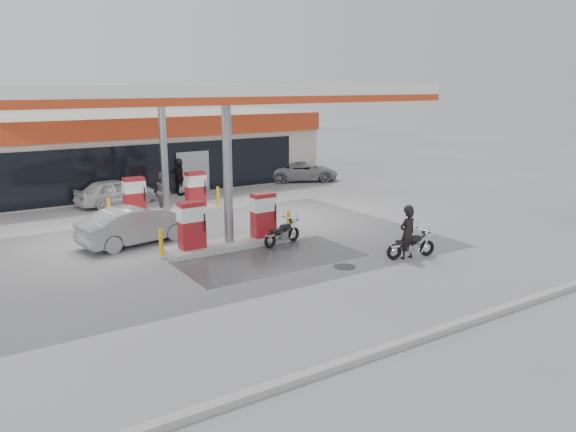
# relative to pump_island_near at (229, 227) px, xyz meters

# --- Properties ---
(ground) EXTENTS (90.00, 90.00, 0.00)m
(ground) POSITION_rel_pump_island_near_xyz_m (0.00, -2.00, -0.71)
(ground) COLOR gray
(ground) RESTS_ON ground
(wet_patch) EXTENTS (6.00, 3.00, 0.00)m
(wet_patch) POSITION_rel_pump_island_near_xyz_m (0.50, -2.00, -0.71)
(wet_patch) COLOR #4C4C4F
(wet_patch) RESTS_ON ground
(drain_cover) EXTENTS (0.70, 0.70, 0.01)m
(drain_cover) POSITION_rel_pump_island_near_xyz_m (2.00, -4.00, -0.71)
(drain_cover) COLOR #38383A
(drain_cover) RESTS_ON ground
(kerb) EXTENTS (28.00, 0.25, 0.15)m
(kerb) POSITION_rel_pump_island_near_xyz_m (0.00, -9.00, -0.64)
(kerb) COLOR gray
(kerb) RESTS_ON ground
(store_building) EXTENTS (22.00, 8.22, 4.00)m
(store_building) POSITION_rel_pump_island_near_xyz_m (0.01, 13.94, 1.30)
(store_building) COLOR beige
(store_building) RESTS_ON ground
(canopy) EXTENTS (16.00, 10.02, 5.51)m
(canopy) POSITION_rel_pump_island_near_xyz_m (0.00, 3.00, 4.56)
(canopy) COLOR silver
(canopy) RESTS_ON ground
(pump_island_near) EXTENTS (5.14, 1.30, 1.78)m
(pump_island_near) POSITION_rel_pump_island_near_xyz_m (0.00, 0.00, 0.00)
(pump_island_near) COLOR #9E9E99
(pump_island_near) RESTS_ON ground
(pump_island_far) EXTENTS (5.14, 1.30, 1.78)m
(pump_island_far) POSITION_rel_pump_island_near_xyz_m (0.00, 6.00, 0.00)
(pump_island_far) COLOR #9E9E99
(pump_island_far) RESTS_ON ground
(main_motorcycle) EXTENTS (1.79, 0.78, 0.93)m
(main_motorcycle) POSITION_rel_pump_island_near_xyz_m (4.46, -4.44, -0.30)
(main_motorcycle) COLOR black
(main_motorcycle) RESTS_ON ground
(biker_main) EXTENTS (0.62, 0.41, 1.70)m
(biker_main) POSITION_rel_pump_island_near_xyz_m (4.27, -4.40, 0.14)
(biker_main) COLOR black
(biker_main) RESTS_ON ground
(parked_motorcycle) EXTENTS (1.74, 0.72, 0.91)m
(parked_motorcycle) POSITION_rel_pump_island_near_xyz_m (1.73, -0.79, -0.31)
(parked_motorcycle) COLOR black
(parked_motorcycle) RESTS_ON ground
(sedan_white) EXTENTS (3.94, 2.10, 1.28)m
(sedan_white) POSITION_rel_pump_island_near_xyz_m (-1.28, 9.20, -0.07)
(sedan_white) COLOR silver
(sedan_white) RESTS_ON ground
(attendant) EXTENTS (0.85, 0.99, 1.74)m
(attendant) POSITION_rel_pump_island_near_xyz_m (0.27, 7.00, 0.16)
(attendant) COLOR #5A5A5F
(attendant) RESTS_ON ground
(hatchback_silver) EXTENTS (4.28, 2.16, 1.35)m
(hatchback_silver) POSITION_rel_pump_island_near_xyz_m (-2.59, 2.20, -0.04)
(hatchback_silver) COLOR gray
(hatchback_silver) RESTS_ON ground
(parked_car_right) EXTENTS (4.61, 3.52, 1.16)m
(parked_car_right) POSITION_rel_pump_island_near_xyz_m (10.00, 10.00, -0.13)
(parked_car_right) COLOR gray
(parked_car_right) RESTS_ON ground
(biker_walking) EXTENTS (1.11, 0.98, 1.80)m
(biker_walking) POSITION_rel_pump_island_near_xyz_m (2.21, 9.80, 0.19)
(biker_walking) COLOR black
(biker_walking) RESTS_ON ground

